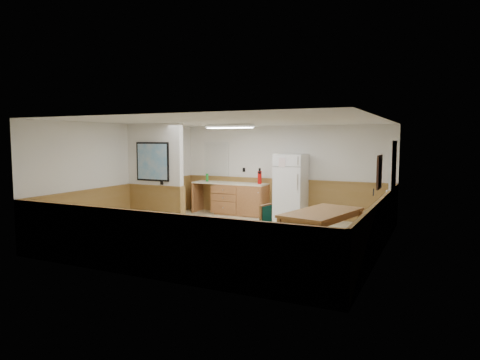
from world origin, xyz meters
The scene contains 20 objects.
ground centered at (0.00, 0.00, 0.00)m, with size 6.00×6.00×0.00m, color tan.
ceiling centered at (0.00, 0.00, 2.50)m, with size 6.00×6.00×0.02m, color white.
back_wall centered at (0.00, 3.00, 1.25)m, with size 6.00×0.02×2.50m, color white.
right_wall centered at (3.00, 0.00, 1.25)m, with size 0.02×6.00×2.50m, color white.
left_wall centered at (-3.00, 0.00, 1.25)m, with size 0.02×6.00×2.50m, color white.
wainscot_back centered at (0.00, 2.98, 0.50)m, with size 6.00×0.04×1.00m, color olive.
wainscot_right centered at (2.98, 0.00, 0.50)m, with size 0.04×6.00×1.00m, color olive.
wainscot_left centered at (-2.98, 0.00, 0.50)m, with size 0.04×6.00×1.00m, color olive.
partition_wall centered at (-2.25, 0.19, 1.23)m, with size 1.50×0.20×2.50m.
kitchen_counter centered at (-1.21, 2.68, 0.46)m, with size 2.20×0.61×1.00m.
exterior_door centered at (2.96, 1.90, 1.05)m, with size 0.07×1.02×2.15m.
kitchen_window centered at (-2.10, 2.98, 1.55)m, with size 0.80×0.04×1.00m.
wall_painting centered at (2.97, -0.30, 1.55)m, with size 0.04×0.50×0.60m.
fluorescent_fixture centered at (-0.80, 1.30, 2.45)m, with size 1.20×0.30×0.09m.
refrigerator centered at (0.34, 2.63, 0.87)m, with size 0.79×0.73×1.74m.
dining_table centered at (1.91, -0.14, 0.66)m, with size 1.32×2.03×0.75m.
dining_bench centered at (2.80, -0.15, 0.34)m, with size 0.38×1.48×0.45m.
dining_chair centered at (0.94, -0.43, 0.50)m, with size 0.61×0.46×0.85m.
fire_extinguisher centered at (-0.58, 2.69, 1.09)m, with size 0.14×0.14×0.44m.
soap_bottle centered at (-2.24, 2.67, 1.01)m, with size 0.07×0.07×0.23m, color green.
Camera 1 is at (3.98, -8.14, 2.12)m, focal length 32.00 mm.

